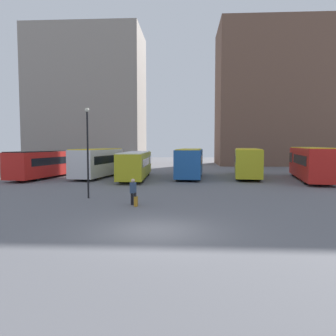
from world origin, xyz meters
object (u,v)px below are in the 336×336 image
bus_4 (247,162)px  lamp_post_1 (88,146)px  traveler (133,189)px  bus_5 (310,162)px  bus_3 (190,162)px  bus_1 (98,162)px  suitcase (136,201)px  bus_0 (49,163)px  bus_2 (136,164)px

bus_4 → lamp_post_1: (-13.24, -15.05, 1.80)m
bus_4 → traveler: 19.90m
bus_4 → bus_5: 6.43m
bus_3 → bus_1: bearing=96.8°
bus_4 → bus_1: bearing=101.9°
bus_1 → bus_5: (22.20, -1.53, 0.11)m
suitcase → bus_5: bearing=-44.5°
bus_0 → bus_1: bearing=-79.8°
lamp_post_1 → bus_2: bearing=84.7°
traveler → bus_2: bearing=9.6°
bus_1 → bus_3: 10.06m
bus_2 → bus_3: (5.74, 1.59, 0.15)m
bus_0 → bus_2: (9.74, -0.95, -0.05)m
bus_1 → bus_5: size_ratio=0.77×
bus_2 → bus_4: size_ratio=1.07×
bus_3 → lamp_post_1: bearing=158.1°
bus_0 → bus_5: (27.63, -1.42, 0.20)m
bus_3 → suitcase: bus_3 is taller
bus_5 → lamp_post_1: lamp_post_1 is taller
bus_0 → bus_1: bus_1 is taller
bus_1 → suitcase: bus_1 is taller
bus_2 → bus_5: bus_5 is taller
bus_4 → suitcase: 20.22m
traveler → lamp_post_1: size_ratio=0.26×
bus_5 → traveler: (-15.69, -14.59, -0.87)m
bus_3 → bus_5: (12.16, -2.06, 0.11)m
bus_0 → bus_4: bearing=-77.6°
bus_1 → bus_3: size_ratio=0.96×
bus_3 → traveler: (-3.53, -16.65, -0.76)m
bus_4 → suitcase: bearing=159.4°
bus_5 → suitcase: bearing=144.1°
bus_3 → traveler: size_ratio=6.33×
bus_4 → bus_5: size_ratio=0.88×
bus_1 → bus_2: size_ratio=0.82×
bus_3 → bus_4: size_ratio=0.92×
bus_0 → suitcase: bearing=-134.4°
traveler → lamp_post_1: (-3.39, 2.23, 2.59)m
bus_4 → traveler: (-9.85, -17.28, -0.79)m
traveler → bus_3: bearing=-10.7°
bus_1 → lamp_post_1: lamp_post_1 is taller
bus_1 → bus_2: bearing=-95.5°
bus_1 → traveler: 17.40m
bus_3 → bus_4: (6.31, 0.63, 0.02)m
lamp_post_1 → bus_4: bearing=48.7°
bus_3 → traveler: 17.04m
bus_2 → lamp_post_1: lamp_post_1 is taller
bus_0 → bus_2: 9.78m
bus_3 → traveler: bearing=171.8°
bus_1 → bus_4: bus_4 is taller
bus_2 → bus_5: size_ratio=0.94×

